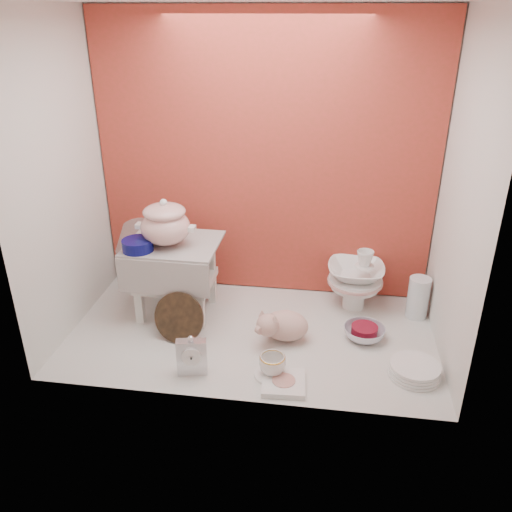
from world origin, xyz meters
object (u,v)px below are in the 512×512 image
(blue_white_vase, at_px, (183,273))
(gold_rim_teacup, at_px, (272,365))
(soup_tureen, at_px, (165,222))
(dinner_plate_stack, at_px, (415,370))
(crystal_bowl, at_px, (364,333))
(step_stool, at_px, (176,278))
(mantel_clock, at_px, (192,355))
(plush_pig, at_px, (286,325))
(floral_platter, at_px, (145,251))
(porcelain_tower, at_px, (355,279))

(blue_white_vase, height_order, gold_rim_teacup, blue_white_vase)
(soup_tureen, bearing_deg, dinner_plate_stack, -16.04)
(soup_tureen, bearing_deg, crystal_bowl, -4.85)
(step_stool, distance_m, blue_white_vase, 0.23)
(blue_white_vase, xyz_separation_m, gold_rim_teacup, (0.59, -0.69, -0.06))
(blue_white_vase, xyz_separation_m, mantel_clock, (0.24, -0.72, -0.02))
(mantel_clock, xyz_separation_m, plush_pig, (0.38, 0.32, -0.01))
(step_stool, xyz_separation_m, floral_platter, (-0.27, 0.29, -0.00))
(step_stool, distance_m, plush_pig, 0.63)
(floral_platter, height_order, porcelain_tower, floral_platter)
(step_stool, relative_size, floral_platter, 1.14)
(soup_tureen, relative_size, porcelain_tower, 0.83)
(blue_white_vase, relative_size, mantel_clock, 1.24)
(gold_rim_teacup, height_order, porcelain_tower, porcelain_tower)
(soup_tureen, bearing_deg, blue_white_vase, 90.62)
(soup_tureen, distance_m, blue_white_vase, 0.48)
(plush_pig, bearing_deg, blue_white_vase, 130.19)
(plush_pig, height_order, dinner_plate_stack, plush_pig)
(dinner_plate_stack, distance_m, porcelain_tower, 0.64)
(floral_platter, distance_m, crystal_bowl, 1.32)
(mantel_clock, xyz_separation_m, porcelain_tower, (0.72, 0.69, 0.07))
(gold_rim_teacup, xyz_separation_m, crystal_bowl, (0.41, 0.35, -0.03))
(plush_pig, relative_size, dinner_plate_stack, 1.21)
(dinner_plate_stack, relative_size, crystal_bowl, 1.15)
(mantel_clock, height_order, porcelain_tower, porcelain_tower)
(blue_white_vase, bearing_deg, soup_tureen, -89.38)
(crystal_bowl, bearing_deg, soup_tureen, 175.15)
(soup_tureen, relative_size, plush_pig, 1.01)
(blue_white_vase, height_order, mantel_clock, blue_white_vase)
(soup_tureen, bearing_deg, mantel_clock, -63.59)
(blue_white_vase, xyz_separation_m, dinner_plate_stack, (1.21, -0.60, -0.09))
(dinner_plate_stack, bearing_deg, gold_rim_teacup, -171.95)
(floral_platter, height_order, blue_white_vase, floral_platter)
(crystal_bowl, bearing_deg, plush_pig, -170.07)
(step_stool, xyz_separation_m, soup_tureen, (-0.02, -0.03, 0.32))
(step_stool, xyz_separation_m, gold_rim_teacup, (0.56, -0.47, -0.14))
(blue_white_vase, height_order, dinner_plate_stack, blue_white_vase)
(step_stool, distance_m, soup_tureen, 0.33)
(mantel_clock, height_order, dinner_plate_stack, mantel_clock)
(soup_tureen, xyz_separation_m, porcelain_tower, (0.95, 0.22, -0.35))
(gold_rim_teacup, height_order, crystal_bowl, gold_rim_teacup)
(step_stool, bearing_deg, dinner_plate_stack, -17.15)
(step_stool, height_order, dinner_plate_stack, step_stool)
(floral_platter, distance_m, porcelain_tower, 1.20)
(soup_tureen, height_order, crystal_bowl, soup_tureen)
(soup_tureen, height_order, dinner_plate_stack, soup_tureen)
(step_stool, bearing_deg, gold_rim_teacup, -39.12)
(blue_white_vase, bearing_deg, porcelain_tower, -1.93)
(floral_platter, bearing_deg, crystal_bowl, -18.29)
(soup_tureen, height_order, gold_rim_teacup, soup_tureen)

